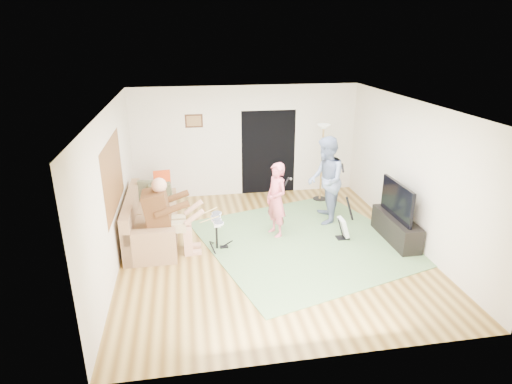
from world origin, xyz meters
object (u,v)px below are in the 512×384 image
at_px(guitarist, 325,180).
at_px(television, 397,200).
at_px(torchiere_lamp, 322,149).
at_px(tv_cabinet, 396,229).
at_px(dining_chair, 164,197).
at_px(drum_kit, 217,235).
at_px(guitar_spare, 344,227).
at_px(singer, 276,200).
at_px(sofa, 148,225).

height_order(guitarist, television, guitarist).
relative_size(torchiere_lamp, tv_cabinet, 1.33).
relative_size(dining_chair, tv_cabinet, 0.66).
height_order(torchiere_lamp, dining_chair, torchiere_lamp).
bearing_deg(guitarist, drum_kit, -57.08).
distance_m(guitarist, guitar_spare, 1.13).
height_order(dining_chair, tv_cabinet, dining_chair).
relative_size(drum_kit, guitarist, 0.36).
bearing_deg(dining_chair, guitar_spare, -39.17).
relative_size(tv_cabinet, television, 1.20).
bearing_deg(guitar_spare, television, -13.44).
distance_m(singer, guitar_spare, 1.44).
xyz_separation_m(tv_cabinet, television, (-0.05, -0.00, 0.60)).
height_order(guitarist, torchiere_lamp, guitarist).
relative_size(guitar_spare, torchiere_lamp, 0.48).
height_order(sofa, dining_chair, dining_chair).
height_order(guitar_spare, television, television).
xyz_separation_m(torchiere_lamp, dining_chair, (-3.73, -0.08, -0.95)).
xyz_separation_m(dining_chair, television, (4.47, -2.27, 0.52)).
xyz_separation_m(singer, torchiere_lamp, (1.48, 1.72, 0.52)).
distance_m(sofa, tv_cabinet, 4.88).
bearing_deg(sofa, tv_cabinet, -10.37).
bearing_deg(torchiere_lamp, singer, -130.58).
relative_size(guitar_spare, television, 0.77).
distance_m(drum_kit, torchiere_lamp, 3.58).
bearing_deg(torchiere_lamp, sofa, -159.72).
bearing_deg(dining_chair, drum_kit, -72.46).
xyz_separation_m(sofa, guitar_spare, (3.81, -0.65, -0.05)).
bearing_deg(television, sofa, 169.53).
height_order(torchiere_lamp, television, torchiere_lamp).
bearing_deg(tv_cabinet, torchiere_lamp, 108.72).
distance_m(sofa, dining_chair, 1.42).
distance_m(guitar_spare, tv_cabinet, 1.02).
distance_m(guitarist, dining_chair, 3.65).
bearing_deg(guitarist, singer, -54.85).
xyz_separation_m(drum_kit, dining_chair, (-1.02, 2.05, 0.04)).
bearing_deg(tv_cabinet, drum_kit, 176.27).
relative_size(guitarist, torchiere_lamp, 1.00).
height_order(drum_kit, television, television).
bearing_deg(guitarist, guitar_spare, 20.08).
relative_size(drum_kit, torchiere_lamp, 0.36).
bearing_deg(dining_chair, sofa, -110.24).
distance_m(sofa, torchiere_lamp, 4.38).
bearing_deg(guitar_spare, dining_chair, 149.87).
relative_size(singer, television, 1.30).
relative_size(sofa, television, 1.93).
height_order(sofa, television, television).
bearing_deg(guitarist, tv_cabinet, 57.25).
relative_size(sofa, dining_chair, 2.43).
bearing_deg(sofa, singer, -5.53).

